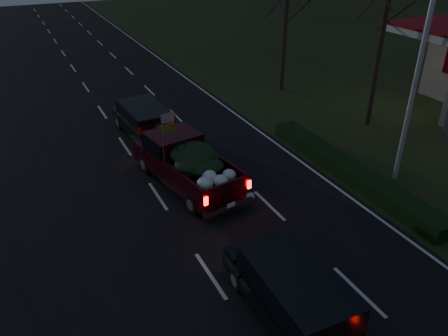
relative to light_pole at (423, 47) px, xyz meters
name	(u,v)px	position (x,y,z in m)	size (l,w,h in m)	color
ground	(210,276)	(-9.50, -2.00, -5.48)	(120.00, 120.00, 0.00)	black
road_asphalt	(210,276)	(-9.50, -2.00, -5.47)	(14.00, 120.00, 0.02)	black
hedge_row	(348,170)	(-1.70, 1.00, -5.18)	(1.00, 10.00, 0.60)	black
light_pole	(423,47)	(0.00, 0.00, 0.00)	(0.50, 0.90, 9.16)	silver
bare_tree_far	(287,5)	(2.00, 12.00, -0.25)	(3.60, 3.60, 7.00)	black
pickup_truck	(186,160)	(-8.09, 3.45, -4.40)	(2.99, 5.79, 2.90)	black
lead_suv	(145,118)	(-8.21, 8.69, -4.48)	(2.18, 4.71, 1.32)	black
rear_suv	(294,291)	(-8.21, -4.45, -4.49)	(2.13, 4.58, 1.31)	black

